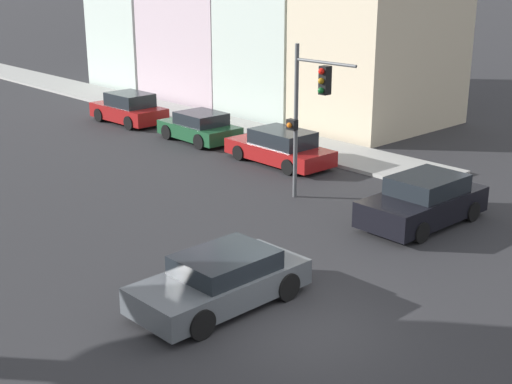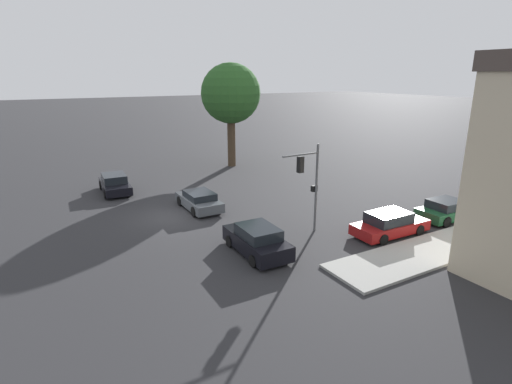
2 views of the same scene
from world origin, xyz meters
name	(u,v)px [view 1 (image 1 of 2)]	position (x,y,z in m)	size (l,w,h in m)	color
ground_plane	(299,330)	(0.00, 0.00, 0.00)	(300.00, 300.00, 0.00)	#28282B
sidewalk_strip	(52,83)	(11.96, 33.83, 0.07)	(2.98, 60.00, 0.14)	#9E9E99
traffic_signal	(309,101)	(6.60, 5.92, 3.39)	(0.60, 2.57, 5.18)	#515456
crossing_car_0	(424,201)	(7.63, 2.01, 0.71)	(4.36, 2.08, 1.50)	black
crossing_car_2	(221,280)	(-0.44, 2.08, 0.62)	(4.30, 2.03, 1.26)	#4C5156
parked_car_0	(280,148)	(9.26, 9.85, 0.65)	(2.01, 4.64, 1.38)	maroon
parked_car_1	(200,127)	(9.26, 14.93, 0.63)	(2.10, 3.93, 1.32)	#194728
parked_car_2	(129,109)	(9.06, 20.26, 0.71)	(2.06, 4.23, 1.52)	maroon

